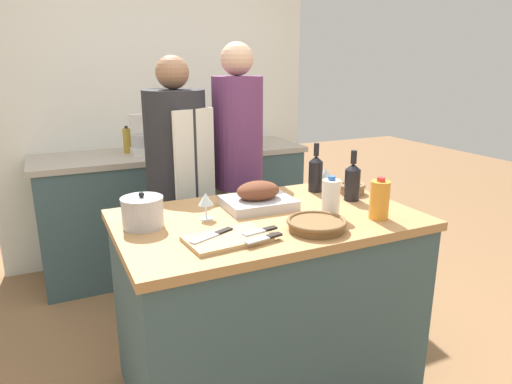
% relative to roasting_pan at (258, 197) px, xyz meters
% --- Properties ---
extents(ground_plane, '(12.00, 12.00, 0.00)m').
position_rel_roasting_pan_xyz_m(ground_plane, '(-0.01, -0.13, -0.95)').
color(ground_plane, '#8E6642').
extents(kitchen_island, '(1.35, 0.83, 0.90)m').
position_rel_roasting_pan_xyz_m(kitchen_island, '(-0.01, -0.13, -0.50)').
color(kitchen_island, '#3D565B').
rests_on(kitchen_island, ground_plane).
extents(back_counter, '(2.03, 0.60, 0.92)m').
position_rel_roasting_pan_xyz_m(back_counter, '(-0.01, 1.47, -0.48)').
color(back_counter, '#3D565B').
rests_on(back_counter, ground_plane).
extents(back_wall, '(2.53, 0.10, 2.55)m').
position_rel_roasting_pan_xyz_m(back_wall, '(-0.01, 1.82, 0.33)').
color(back_wall, silver).
rests_on(back_wall, ground_plane).
extents(roasting_pan, '(0.33, 0.27, 0.13)m').
position_rel_roasting_pan_xyz_m(roasting_pan, '(0.00, 0.00, 0.00)').
color(roasting_pan, '#BCBCC1').
rests_on(roasting_pan, kitchen_island).
extents(wicker_basket, '(0.25, 0.25, 0.05)m').
position_rel_roasting_pan_xyz_m(wicker_basket, '(0.09, -0.38, -0.02)').
color(wicker_basket, brown).
rests_on(wicker_basket, kitchen_island).
extents(cutting_board, '(0.33, 0.23, 0.02)m').
position_rel_roasting_pan_xyz_m(cutting_board, '(-0.29, -0.33, -0.04)').
color(cutting_board, tan).
rests_on(cutting_board, kitchen_island).
extents(stock_pot, '(0.18, 0.18, 0.15)m').
position_rel_roasting_pan_xyz_m(stock_pot, '(-0.56, -0.04, 0.02)').
color(stock_pot, '#B7B7BC').
rests_on(stock_pot, kitchen_island).
extents(mixing_bowl, '(0.14, 0.14, 0.05)m').
position_rel_roasting_pan_xyz_m(mixing_bowl, '(0.55, 0.00, -0.02)').
color(mixing_bowl, '#846647').
rests_on(mixing_bowl, kitchen_island).
extents(juice_jug, '(0.09, 0.09, 0.19)m').
position_rel_roasting_pan_xyz_m(juice_jug, '(0.42, -0.38, 0.04)').
color(juice_jug, orange).
rests_on(juice_jug, kitchen_island).
extents(milk_jug, '(0.08, 0.08, 0.19)m').
position_rel_roasting_pan_xyz_m(milk_jug, '(0.24, -0.26, 0.04)').
color(milk_jug, white).
rests_on(milk_jug, kitchen_island).
extents(wine_bottle_green, '(0.07, 0.07, 0.26)m').
position_rel_roasting_pan_xyz_m(wine_bottle_green, '(0.40, 0.12, 0.05)').
color(wine_bottle_green, black).
rests_on(wine_bottle_green, kitchen_island).
extents(wine_bottle_dark, '(0.08, 0.08, 0.25)m').
position_rel_roasting_pan_xyz_m(wine_bottle_dark, '(0.48, -0.09, 0.05)').
color(wine_bottle_dark, black).
rests_on(wine_bottle_dark, kitchen_island).
extents(wine_glass_left, '(0.07, 0.07, 0.12)m').
position_rel_roasting_pan_xyz_m(wine_glass_left, '(-0.28, -0.05, 0.04)').
color(wine_glass_left, silver).
rests_on(wine_glass_left, kitchen_island).
extents(wine_glass_right, '(0.07, 0.07, 0.11)m').
position_rel_roasting_pan_xyz_m(wine_glass_right, '(0.49, 0.16, 0.03)').
color(wine_glass_right, silver).
rests_on(wine_glass_right, kitchen_island).
extents(knife_chef, '(0.20, 0.11, 0.01)m').
position_rel_roasting_pan_xyz_m(knife_chef, '(-0.34, -0.30, -0.03)').
color(knife_chef, '#B7B7BC').
rests_on(knife_chef, cutting_board).
extents(knife_paring, '(0.17, 0.06, 0.01)m').
position_rel_roasting_pan_xyz_m(knife_paring, '(-0.17, -0.42, -0.03)').
color(knife_paring, '#B7B7BC').
rests_on(knife_paring, cutting_board).
extents(knife_bread, '(0.16, 0.06, 0.01)m').
position_rel_roasting_pan_xyz_m(knife_bread, '(-0.15, -0.34, -0.03)').
color(knife_bread, '#B7B7BC').
rests_on(knife_bread, cutting_board).
extents(stand_mixer, '(0.18, 0.14, 0.29)m').
position_rel_roasting_pan_xyz_m(stand_mixer, '(-0.24, 1.42, 0.10)').
color(stand_mixer, silver).
rests_on(stand_mixer, back_counter).
extents(condiment_bottle_tall, '(0.06, 0.06, 0.13)m').
position_rel_roasting_pan_xyz_m(condiment_bottle_tall, '(0.62, 1.32, 0.03)').
color(condiment_bottle_tall, '#234C28').
rests_on(condiment_bottle_tall, back_counter).
extents(condiment_bottle_short, '(0.06, 0.06, 0.20)m').
position_rel_roasting_pan_xyz_m(condiment_bottle_short, '(-0.34, 1.54, 0.07)').
color(condiment_bottle_short, '#B28E2D').
rests_on(condiment_bottle_short, back_counter).
extents(condiment_bottle_extra, '(0.05, 0.05, 0.15)m').
position_rel_roasting_pan_xyz_m(condiment_bottle_extra, '(0.17, 1.51, 0.04)').
color(condiment_bottle_extra, '#332D28').
rests_on(condiment_bottle_extra, back_counter).
extents(person_cook_aproned, '(0.37, 0.39, 1.61)m').
position_rel_roasting_pan_xyz_m(person_cook_aproned, '(-0.20, 0.68, -0.06)').
color(person_cook_aproned, beige).
rests_on(person_cook_aproned, ground_plane).
extents(person_cook_guest, '(0.31, 0.31, 1.69)m').
position_rel_roasting_pan_xyz_m(person_cook_guest, '(0.19, 0.69, -0.00)').
color(person_cook_guest, beige).
rests_on(person_cook_guest, ground_plane).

